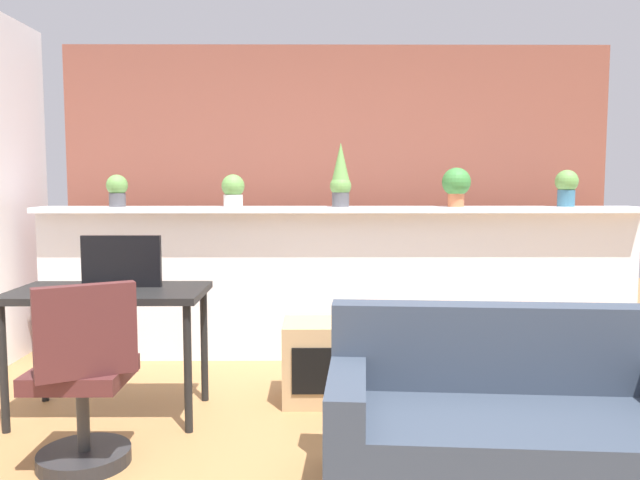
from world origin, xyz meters
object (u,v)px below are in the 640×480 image
potted_plant_4 (567,186)px  side_cube_shelf (315,362)px  desk (109,304)px  couch (509,434)px  potted_plant_0 (117,189)px  potted_plant_2 (341,177)px  office_chair (84,390)px  potted_plant_3 (456,184)px  tv_monitor (122,261)px  potted_plant_1 (233,190)px

potted_plant_4 → side_cube_shelf: 2.39m
desk → couch: couch is taller
potted_plant_0 → potted_plant_2: potted_plant_2 is taller
potted_plant_0 → desk: size_ratio=0.22×
office_chair → potted_plant_3: bearing=40.7°
potted_plant_2 → potted_plant_3: 0.88m
side_cube_shelf → couch: bearing=-55.2°
desk → tv_monitor: tv_monitor is taller
couch → desk: bearing=154.5°
office_chair → side_cube_shelf: size_ratio=1.82×
potted_plant_3 → potted_plant_2: bearing=-179.8°
desk → side_cube_shelf: desk is taller
desk → potted_plant_3: bearing=27.3°
potted_plant_0 → potted_plant_1: bearing=-0.3°
office_chair → couch: (1.93, -0.28, -0.11)m
tv_monitor → couch: 2.32m
potted_plant_0 → desk: 1.36m
potted_plant_3 → side_cube_shelf: 1.78m
tv_monitor → potted_plant_0: bearing=108.1°
potted_plant_0 → side_cube_shelf: (1.49, -0.92, -1.06)m
potted_plant_4 → couch: potted_plant_4 is taller
side_cube_shelf → potted_plant_4: bearing=26.5°
potted_plant_2 → potted_plant_4: potted_plant_2 is taller
side_cube_shelf → potted_plant_1: bearing=124.1°
potted_plant_0 → couch: potted_plant_0 is taller
potted_plant_2 → potted_plant_1: bearing=-179.7°
couch → potted_plant_4: bearing=63.6°
potted_plant_0 → potted_plant_2: size_ratio=0.50×
desk → side_cube_shelf: bearing=11.4°
potted_plant_2 → potted_plant_4: size_ratio=1.73×
potted_plant_3 → office_chair: bearing=-139.3°
potted_plant_2 → office_chair: 2.47m
potted_plant_1 → side_cube_shelf: (0.62, -0.92, -1.06)m
desk → tv_monitor: 0.26m
potted_plant_1 → tv_monitor: (-0.52, -1.08, -0.40)m
potted_plant_1 → tv_monitor: size_ratio=0.53×
potted_plant_1 → potted_plant_4: bearing=0.8°
potted_plant_0 → desk: (0.30, -1.16, -0.64)m
potted_plant_2 → office_chair: bearing=-124.7°
potted_plant_1 → potted_plant_3: 1.68m
couch → office_chair: bearing=171.9°
potted_plant_1 → potted_plant_2: potted_plant_2 is taller
potted_plant_2 → desk: 1.95m
desk → couch: bearing=-25.5°
potted_plant_0 → office_chair: potted_plant_0 is taller
potted_plant_1 → desk: potted_plant_1 is taller
potted_plant_0 → tv_monitor: potted_plant_0 is taller
potted_plant_4 → office_chair: size_ratio=0.31×
side_cube_shelf → couch: size_ratio=0.31×
tv_monitor → office_chair: size_ratio=0.51×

